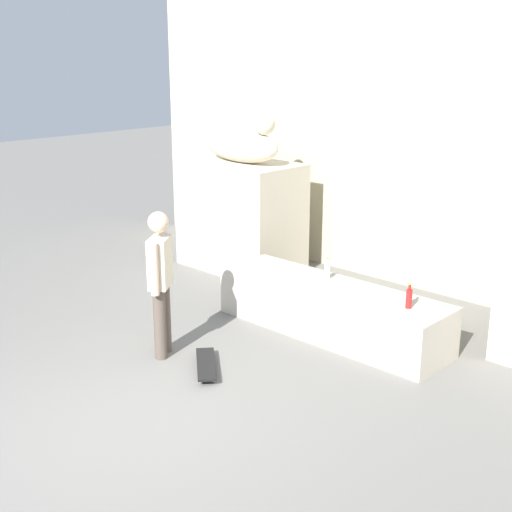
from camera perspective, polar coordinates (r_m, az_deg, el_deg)
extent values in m
plane|color=slate|center=(6.61, -11.63, -14.11)|extent=(40.00, 40.00, 0.00)
cube|color=#BDB596|center=(10.03, 15.58, 13.17)|extent=(11.11, 0.60, 5.66)
cube|color=beige|center=(10.84, -1.25, 3.35)|extent=(1.86, 1.11, 1.69)
ellipsoid|color=beige|center=(10.63, -1.28, 9.15)|extent=(1.65, 0.72, 0.52)
sphere|color=beige|center=(10.18, 0.70, 10.83)|extent=(0.32, 0.32, 0.32)
cube|color=beige|center=(8.49, 6.18, -4.42)|extent=(2.99, 0.85, 0.61)
cylinder|color=brown|center=(7.80, -7.92, -5.58)|extent=(0.14, 0.14, 0.82)
cylinder|color=brown|center=(7.98, -7.53, -5.04)|extent=(0.14, 0.14, 0.82)
cube|color=beige|center=(7.66, -7.92, -0.52)|extent=(0.37, 0.41, 0.56)
sphere|color=beige|center=(7.54, -8.06, 2.78)|extent=(0.23, 0.23, 0.23)
cylinder|color=beige|center=(7.46, -8.38, -1.10)|extent=(0.09, 0.09, 0.58)
cylinder|color=beige|center=(7.87, -7.48, -0.11)|extent=(0.09, 0.09, 0.58)
cube|color=black|center=(7.61, -4.13, -8.86)|extent=(0.74, 0.67, 0.02)
cylinder|color=white|center=(7.90, -4.72, -8.21)|extent=(0.06, 0.06, 0.06)
cylinder|color=white|center=(7.90, -3.70, -8.17)|extent=(0.06, 0.06, 0.06)
cylinder|color=white|center=(7.36, -4.59, -10.17)|extent=(0.06, 0.06, 0.06)
cylinder|color=white|center=(7.36, -3.49, -10.13)|extent=(0.06, 0.06, 0.06)
cylinder|color=silver|center=(8.61, 5.89, -1.26)|extent=(0.07, 0.07, 0.20)
cylinder|color=silver|center=(8.57, 5.91, -0.44)|extent=(0.03, 0.03, 0.06)
cylinder|color=yellow|center=(8.56, 5.92, -0.21)|extent=(0.04, 0.04, 0.01)
cylinder|color=red|center=(7.79, 12.49, -3.46)|extent=(0.07, 0.07, 0.22)
cylinder|color=red|center=(7.75, 12.55, -2.50)|extent=(0.03, 0.03, 0.06)
cylinder|color=yellow|center=(7.73, 12.57, -2.25)|extent=(0.04, 0.04, 0.01)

